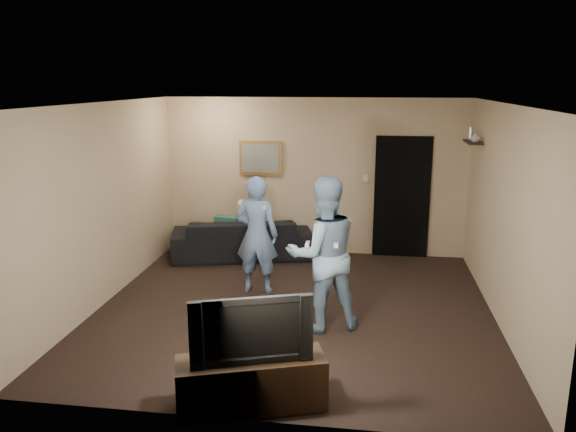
% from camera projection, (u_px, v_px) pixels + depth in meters
% --- Properties ---
extents(ground, '(5.00, 5.00, 0.00)m').
position_uv_depth(ground, '(294.00, 308.00, 7.25)').
color(ground, black).
rests_on(ground, ground).
extents(ceiling, '(5.00, 5.00, 0.04)m').
position_uv_depth(ceiling, '(295.00, 103.00, 6.64)').
color(ceiling, silver).
rests_on(ceiling, wall_back).
extents(wall_back, '(5.00, 0.04, 2.60)m').
position_uv_depth(wall_back, '(314.00, 177.00, 9.35)').
color(wall_back, tan).
rests_on(wall_back, ground).
extents(wall_front, '(5.00, 0.04, 2.60)m').
position_uv_depth(wall_front, '(254.00, 279.00, 4.54)').
color(wall_front, tan).
rests_on(wall_front, ground).
extents(wall_left, '(0.04, 5.00, 2.60)m').
position_uv_depth(wall_left, '(104.00, 204.00, 7.29)').
color(wall_left, tan).
rests_on(wall_left, ground).
extents(wall_right, '(0.04, 5.00, 2.60)m').
position_uv_depth(wall_right, '(505.00, 217.00, 6.60)').
color(wall_right, tan).
rests_on(wall_right, ground).
extents(sofa, '(2.41, 1.41, 0.66)m').
position_uv_depth(sofa, '(242.00, 238.00, 9.29)').
color(sofa, black).
rests_on(sofa, ground).
extents(throw_pillow, '(0.41, 0.19, 0.39)m').
position_uv_depth(throw_pillow, '(227.00, 228.00, 9.29)').
color(throw_pillow, '#18493B').
rests_on(throw_pillow, sofa).
extents(painting_frame, '(0.72, 0.05, 0.57)m').
position_uv_depth(painting_frame, '(261.00, 158.00, 9.38)').
color(painting_frame, olive).
rests_on(painting_frame, wall_back).
extents(painting_canvas, '(0.62, 0.01, 0.47)m').
position_uv_depth(painting_canvas, '(260.00, 158.00, 9.35)').
color(painting_canvas, slate).
rests_on(painting_canvas, painting_frame).
extents(doorway, '(0.90, 0.06, 2.00)m').
position_uv_depth(doorway, '(402.00, 197.00, 9.19)').
color(doorway, black).
rests_on(doorway, ground).
extents(light_switch, '(0.08, 0.02, 0.12)m').
position_uv_depth(light_switch, '(366.00, 178.00, 9.21)').
color(light_switch, silver).
rests_on(light_switch, wall_back).
extents(wall_shelf, '(0.20, 0.60, 0.03)m').
position_uv_depth(wall_shelf, '(473.00, 142.00, 8.19)').
color(wall_shelf, black).
rests_on(wall_shelf, wall_right).
extents(shelf_vase, '(0.17, 0.17, 0.14)m').
position_uv_depth(shelf_vase, '(476.00, 137.00, 7.99)').
color(shelf_vase, '#AFAEB3').
rests_on(shelf_vase, wall_shelf).
extents(shelf_figurine, '(0.06, 0.06, 0.18)m').
position_uv_depth(shelf_figurine, '(471.00, 133.00, 8.39)').
color(shelf_figurine, silver).
rests_on(shelf_figurine, wall_shelf).
extents(tv_console, '(1.38, 0.82, 0.47)m').
position_uv_depth(tv_console, '(251.00, 383.00, 4.99)').
color(tv_console, black).
rests_on(tv_console, ground).
extents(television, '(1.05, 0.47, 0.61)m').
position_uv_depth(television, '(250.00, 326.00, 4.86)').
color(television, black).
rests_on(television, tv_console).
extents(wii_player_left, '(0.61, 0.50, 1.63)m').
position_uv_depth(wii_player_left, '(257.00, 235.00, 7.66)').
color(wii_player_left, '#6783B3').
rests_on(wii_player_left, ground).
extents(wii_player_right, '(1.08, 0.97, 1.82)m').
position_uv_depth(wii_player_right, '(323.00, 254.00, 6.50)').
color(wii_player_right, '#80A0BA').
rests_on(wii_player_right, ground).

